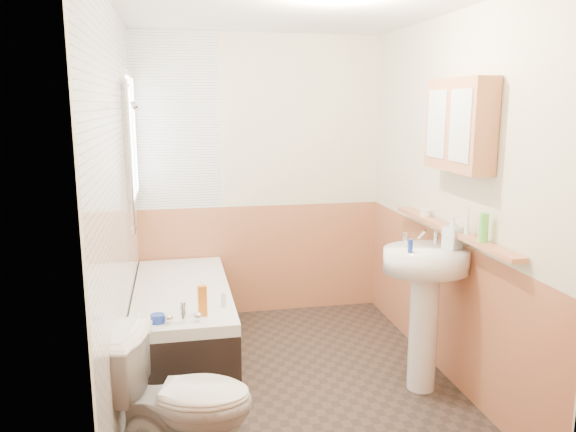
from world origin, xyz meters
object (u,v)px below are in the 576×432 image
Objects in this scene: toilet at (182,401)px; pine_shelf at (450,230)px; bathtub at (183,321)px; medicine_cabinet at (459,125)px; sink at (425,290)px.

toilet is 2.03m from pine_shelf.
bathtub is 2.52× the size of medicine_cabinet.
medicine_cabinet reaches higher than bathtub.
sink reaches higher than bathtub.
toilet is at bearing -170.14° from sink.
toilet is 0.69× the size of sink.
pine_shelf reaches higher than toilet.
sink reaches higher than toilet.
bathtub is 2.11× the size of toilet.
bathtub is 1.82m from sink.
bathtub is at bearing 157.34° from pine_shelf.
sink is at bearing -157.62° from pine_shelf.
medicine_cabinet is at bearing -59.05° from toilet.
pine_shelf is at bearing 14.07° from sink.
pine_shelf is (1.77, -0.74, 0.79)m from bathtub.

